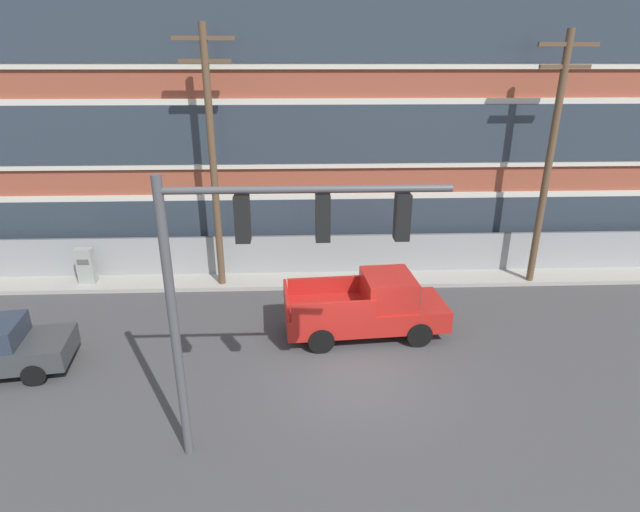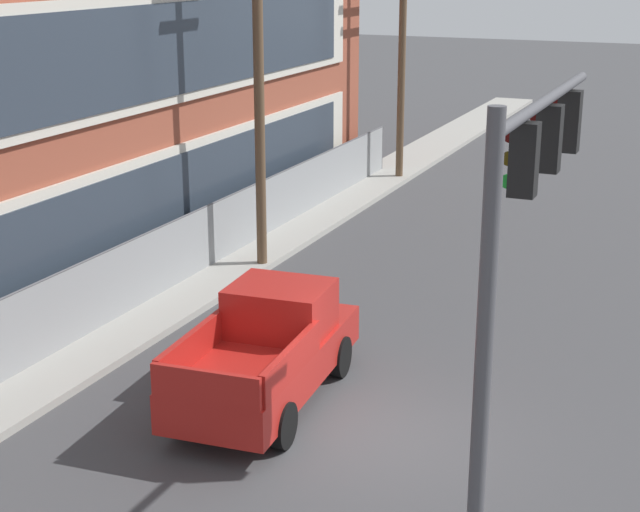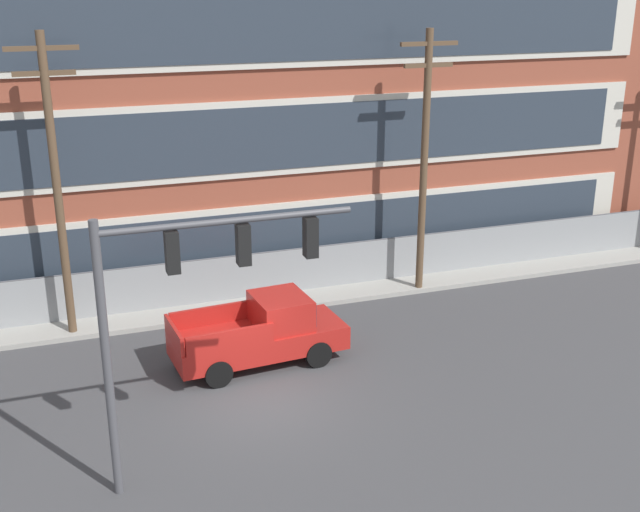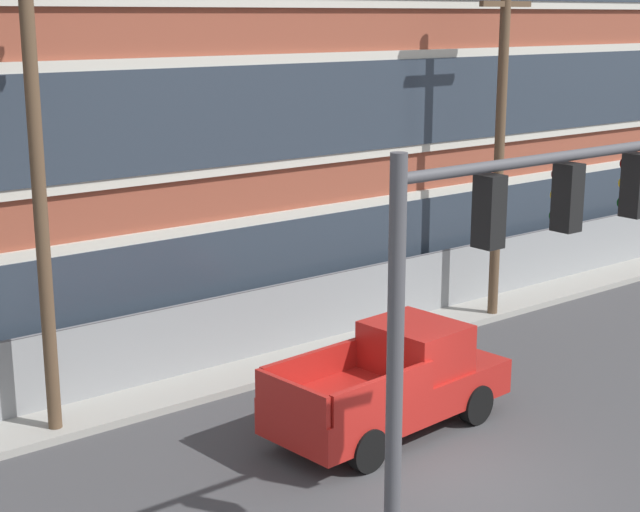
# 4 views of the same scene
# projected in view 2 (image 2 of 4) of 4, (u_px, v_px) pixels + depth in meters

# --- Properties ---
(ground_plane) EXTENTS (160.00, 160.00, 0.00)m
(ground_plane) POSITION_uv_depth(u_px,v_px,m) (379.00, 439.00, 16.56)
(ground_plane) COLOR #424244
(sidewalk_building_side) EXTENTS (80.00, 2.04, 0.16)m
(sidewalk_building_side) POSITION_uv_depth(u_px,v_px,m) (53.00, 369.00, 19.13)
(sidewalk_building_side) COLOR #9E9B93
(sidewalk_building_side) RESTS_ON ground
(chain_link_fence) EXTENTS (34.20, 0.06, 1.77)m
(chain_link_fence) POSITION_uv_depth(u_px,v_px,m) (113.00, 287.00, 21.34)
(chain_link_fence) COLOR gray
(chain_link_fence) RESTS_ON ground
(traffic_signal_mast) EXTENTS (5.55, 0.43, 6.35)m
(traffic_signal_mast) POSITION_uv_depth(u_px,v_px,m) (523.00, 225.00, 12.10)
(traffic_signal_mast) COLOR #4C4C51
(traffic_signal_mast) RESTS_ON ground
(pickup_truck_red) EXTENTS (5.26, 2.34, 2.03)m
(pickup_truck_red) POSITION_uv_depth(u_px,v_px,m) (269.00, 351.00, 17.77)
(pickup_truck_red) COLOR #AD1E19
(pickup_truck_red) RESTS_ON ground
(utility_pole_midblock) EXTENTS (2.07, 0.26, 9.29)m
(utility_pole_midblock) POSITION_uv_depth(u_px,v_px,m) (259.00, 73.00, 24.00)
(utility_pole_midblock) COLOR brown
(utility_pole_midblock) RESTS_ON ground
(utility_pole_far_east) EXTENTS (2.49, 0.26, 8.31)m
(utility_pole_far_east) POSITION_uv_depth(u_px,v_px,m) (402.00, 50.00, 34.05)
(utility_pole_far_east) COLOR brown
(utility_pole_far_east) RESTS_ON ground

